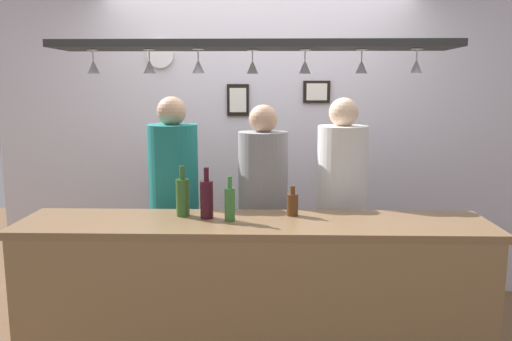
% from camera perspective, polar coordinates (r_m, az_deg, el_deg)
% --- Properties ---
extents(back_wall, '(4.40, 0.06, 2.60)m').
position_cam_1_polar(back_wall, '(4.31, 0.35, 3.28)').
color(back_wall, silver).
rests_on(back_wall, ground_plane).
extents(bar_counter, '(2.70, 0.55, 1.00)m').
position_cam_1_polar(bar_counter, '(2.90, -0.32, -12.59)').
color(bar_counter, brown).
rests_on(bar_counter, ground_plane).
extents(overhead_glass_rack, '(2.20, 0.36, 0.04)m').
position_cam_1_polar(overhead_glass_rack, '(2.90, -0.21, 13.80)').
color(overhead_glass_rack, black).
extents(hanging_wineglass_far_left, '(0.07, 0.07, 0.13)m').
position_cam_1_polar(hanging_wineglass_far_left, '(3.05, -17.67, 11.05)').
color(hanging_wineglass_far_left, silver).
rests_on(hanging_wineglass_far_left, overhead_glass_rack).
extents(hanging_wineglass_left, '(0.07, 0.07, 0.13)m').
position_cam_1_polar(hanging_wineglass_left, '(2.94, -11.79, 11.36)').
color(hanging_wineglass_left, silver).
rests_on(hanging_wineglass_left, overhead_glass_rack).
extents(hanging_wineglass_center_left, '(0.07, 0.07, 0.13)m').
position_cam_1_polar(hanging_wineglass_center_left, '(2.87, -6.45, 11.56)').
color(hanging_wineglass_center_left, silver).
rests_on(hanging_wineglass_center_left, overhead_glass_rack).
extents(hanging_wineglass_center, '(0.07, 0.07, 0.13)m').
position_cam_1_polar(hanging_wineglass_center, '(2.94, -0.39, 11.56)').
color(hanging_wineglass_center, silver).
rests_on(hanging_wineglass_center, overhead_glass_rack).
extents(hanging_wineglass_center_right, '(0.07, 0.07, 0.13)m').
position_cam_1_polar(hanging_wineglass_center_right, '(2.92, 5.47, 11.53)').
color(hanging_wineglass_center_right, silver).
rests_on(hanging_wineglass_center_right, overhead_glass_rack).
extents(hanging_wineglass_right, '(0.07, 0.07, 0.13)m').
position_cam_1_polar(hanging_wineglass_right, '(2.95, 11.68, 11.36)').
color(hanging_wineglass_right, silver).
rests_on(hanging_wineglass_right, overhead_glass_rack).
extents(hanging_wineglass_far_right, '(0.07, 0.07, 0.13)m').
position_cam_1_polar(hanging_wineglass_far_right, '(2.97, 17.45, 11.11)').
color(hanging_wineglass_far_right, silver).
rests_on(hanging_wineglass_far_right, overhead_glass_rack).
extents(person_left_teal_shirt, '(0.34, 0.34, 1.69)m').
position_cam_1_polar(person_left_teal_shirt, '(3.58, -9.15, -2.63)').
color(person_left_teal_shirt, '#2D334C').
rests_on(person_left_teal_shirt, ground_plane).
extents(person_middle_grey_shirt, '(0.34, 0.34, 1.64)m').
position_cam_1_polar(person_middle_grey_shirt, '(3.53, 0.79, -3.27)').
color(person_middle_grey_shirt, '#2D334C').
rests_on(person_middle_grey_shirt, ground_plane).
extents(person_right_white_patterned_shirt, '(0.34, 0.34, 1.68)m').
position_cam_1_polar(person_right_white_patterned_shirt, '(3.55, 9.50, -2.81)').
color(person_right_white_patterned_shirt, '#2D334C').
rests_on(person_right_white_patterned_shirt, ground_plane).
extents(bottle_beer_brown_stubby, '(0.07, 0.07, 0.18)m').
position_cam_1_polar(bottle_beer_brown_stubby, '(3.05, 4.10, -3.74)').
color(bottle_beer_brown_stubby, '#512D14').
rests_on(bottle_beer_brown_stubby, bar_counter).
extents(bottle_champagne_green, '(0.08, 0.08, 0.30)m').
position_cam_1_polar(bottle_champagne_green, '(3.06, -8.18, -2.87)').
color(bottle_champagne_green, '#2D5623').
rests_on(bottle_champagne_green, bar_counter).
extents(bottle_wine_dark_red, '(0.08, 0.08, 0.30)m').
position_cam_1_polar(bottle_wine_dark_red, '(2.99, -5.52, -3.11)').
color(bottle_wine_dark_red, '#380F19').
rests_on(bottle_wine_dark_red, bar_counter).
extents(bottle_beer_green_import, '(0.06, 0.06, 0.26)m').
position_cam_1_polar(bottle_beer_green_import, '(2.92, -2.94, -3.67)').
color(bottle_beer_green_import, '#336B2D').
rests_on(bottle_beer_green_import, bar_counter).
extents(picture_frame_crest, '(0.18, 0.02, 0.26)m').
position_cam_1_polar(picture_frame_crest, '(4.25, -2.02, 7.86)').
color(picture_frame_crest, black).
rests_on(picture_frame_crest, back_wall).
extents(picture_frame_upper_small, '(0.22, 0.02, 0.18)m').
position_cam_1_polar(picture_frame_upper_small, '(4.26, 6.78, 8.71)').
color(picture_frame_upper_small, black).
rests_on(picture_frame_upper_small, back_wall).
extents(wall_clock, '(0.22, 0.03, 0.22)m').
position_cam_1_polar(wall_clock, '(4.34, -10.64, 12.61)').
color(wall_clock, white).
rests_on(wall_clock, back_wall).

